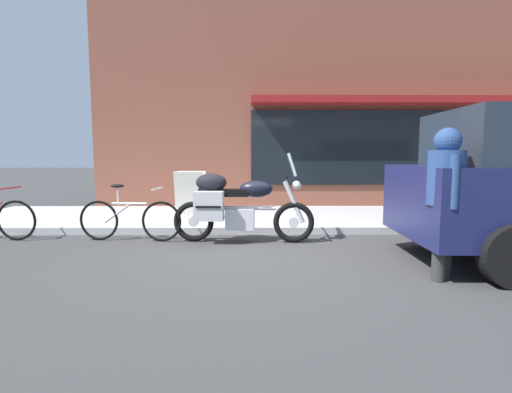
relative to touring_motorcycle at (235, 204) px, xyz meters
The scene contains 5 objects.
ground_plane 0.89m from the touring_motorcycle, 53.65° to the right, with size 80.00×80.00×0.00m, color #393939.
touring_motorcycle is the anchor object (origin of this frame).
parked_bicycle 1.71m from the touring_motorcycle, behind, with size 1.67×0.48×0.91m.
pedestrian_walking 3.00m from the touring_motorcycle, 37.55° to the right, with size 0.43×0.56×1.65m.
sandwich_board_sign 1.68m from the touring_motorcycle, 123.24° to the left, with size 0.55×0.41×0.94m.
Camera 1 is at (-0.11, -5.35, 1.35)m, focal length 26.78 mm.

